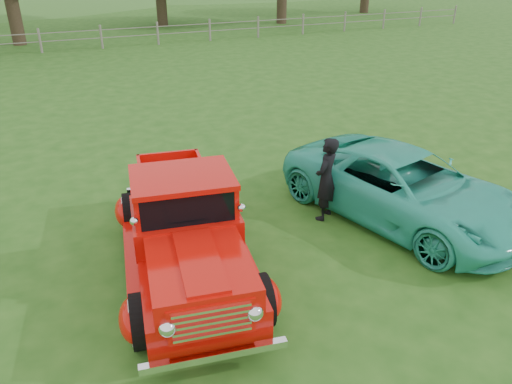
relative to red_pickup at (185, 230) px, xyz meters
name	(u,v)px	position (x,y,z in m)	size (l,w,h in m)	color
ground	(297,270)	(1.67, -0.69, -0.80)	(140.00, 140.00, 0.00)	#214E14
distant_hills	(24,37)	(-2.41, 58.78, -5.34)	(116.00, 60.00, 18.00)	#3A6A27
fence_line	(101,37)	(1.67, 21.31, -0.19)	(48.00, 0.12, 1.20)	slate
red_pickup	(185,230)	(0.00, 0.00, 0.00)	(2.76, 5.18, 1.78)	black
teal_sedan	(404,187)	(4.36, 0.07, -0.11)	(2.26, 4.91, 1.36)	#2CB295
man	(326,179)	(3.00, 0.70, 0.04)	(0.61, 0.40, 1.67)	black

